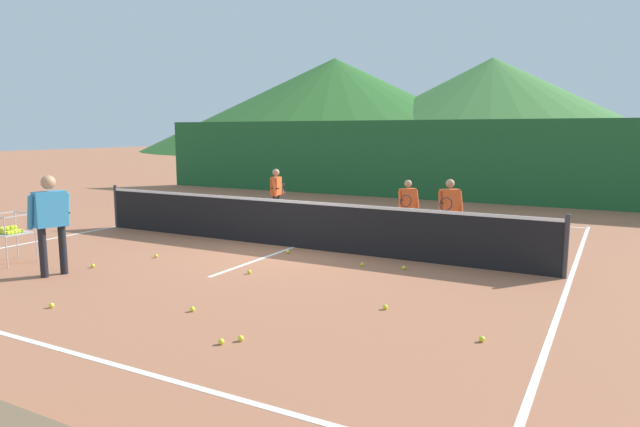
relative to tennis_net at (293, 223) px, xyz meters
The scene contains 27 objects.
ground_plane 0.50m from the tennis_net, ahead, with size 120.00×120.00×0.00m, color #A86647.
line_baseline_near 5.86m from the tennis_net, 90.00° to the right, with size 10.43×0.08×0.01m, color white.
line_baseline_far 5.41m from the tennis_net, 90.00° to the left, with size 10.43×0.08×0.01m, color white.
line_sideline_west 5.24m from the tennis_net, behind, with size 0.08×11.23×0.01m, color white.
line_sideline_east 5.24m from the tennis_net, ahead, with size 0.08×11.23×0.01m, color white.
line_service_center 0.50m from the tennis_net, ahead, with size 0.08×5.37×0.01m, color white.
tennis_net is the anchor object (origin of this frame).
instructor 4.48m from the tennis_net, 121.54° to the right, with size 0.44×0.82×1.66m.
student_0 3.58m from the tennis_net, 128.22° to the left, with size 0.53×0.60×1.38m.
student_1 2.97m from the tennis_net, 58.26° to the left, with size 0.46×0.68×1.26m.
student_2 3.36m from the tennis_net, 37.60° to the left, with size 0.52×0.69×1.36m.
ball_cart 5.21m from the tennis_net, 136.31° to the right, with size 0.58×0.58×0.90m.
tennis_ball_0 2.12m from the tennis_net, 22.98° to the right, with size 0.07×0.07×0.07m, color yellow.
tennis_ball_1 2.29m from the tennis_net, 78.24° to the right, with size 0.07×0.07×0.07m, color yellow.
tennis_ball_2 3.86m from the tennis_net, 125.09° to the right, with size 0.07×0.07×0.07m, color yellow.
tennis_ball_3 5.71m from the tennis_net, 36.98° to the right, with size 0.07×0.07×0.07m, color yellow.
tennis_ball_4 5.30m from the tennis_net, 67.77° to the right, with size 0.07×0.07×0.07m, color yellow.
tennis_ball_5 0.76m from the tennis_net, 69.50° to the right, with size 0.07×0.07×0.07m, color yellow.
tennis_ball_6 5.19m from the tennis_net, 65.63° to the right, with size 0.07×0.07×0.07m, color yellow.
tennis_ball_7 2.76m from the tennis_net, 14.64° to the right, with size 0.07×0.07×0.07m, color yellow.
tennis_ball_8 4.29m from the tennis_net, 42.23° to the right, with size 0.07×0.07×0.07m, color yellow.
tennis_ball_9 4.29m from the tennis_net, 77.25° to the right, with size 0.07×0.07×0.07m, color yellow.
tennis_ball_10 5.03m from the tennis_net, 99.69° to the right, with size 0.07×0.07×0.07m, color yellow.
tennis_ball_11 2.76m from the tennis_net, 131.34° to the right, with size 0.07×0.07×0.07m, color yellow.
windscreen_fence 9.11m from the tennis_net, 90.00° to the left, with size 22.94×0.08×2.75m, color #1E5B2D.
hill_0 60.17m from the tennis_net, 97.82° to the left, with size 43.64×43.64×10.99m, color #427A38.
hill_1 61.32m from the tennis_net, 116.03° to the left, with size 48.33×48.33×11.53m, color #2D6628.
Camera 1 is at (5.78, -9.58, 2.36)m, focal length 31.15 mm.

